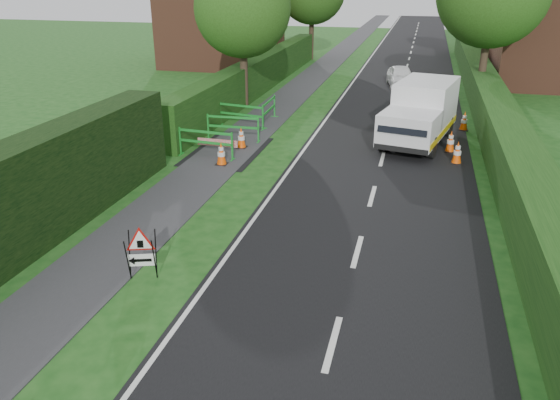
{
  "coord_description": "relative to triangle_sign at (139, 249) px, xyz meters",
  "views": [
    {
      "loc": [
        3.56,
        -6.79,
        6.01
      ],
      "look_at": [
        0.73,
        4.16,
        1.27
      ],
      "focal_mm": 35.0,
      "sensor_mm": 36.0,
      "label": 1
    }
  ],
  "objects": [
    {
      "name": "road_surface",
      "position": [
        4.26,
        32.84,
        -0.7
      ],
      "size": [
        6.0,
        90.0,
        0.02
      ],
      "primitive_type": "cube",
      "color": "black",
      "rests_on": "ground"
    },
    {
      "name": "ped_barrier_0",
      "position": [
        -1.73,
        8.02,
        -0.07
      ],
      "size": [
        2.08,
        0.52,
        1.0
      ],
      "rotation": [
        0.0,
        0.0,
        -0.09
      ],
      "color": "#198A27",
      "rests_on": "ground"
    },
    {
      "name": "hedge_east",
      "position": [
        8.26,
        13.84,
        -0.7
      ],
      "size": [
        1.2,
        50.0,
        1.5
      ],
      "primitive_type": "cube",
      "color": "#14380F",
      "rests_on": "ground"
    },
    {
      "name": "ground",
      "position": [
        1.76,
        -2.16,
        -0.7
      ],
      "size": [
        120.0,
        120.0,
        0.0
      ],
      "primitive_type": "plane",
      "color": "#164714",
      "rests_on": "ground"
    },
    {
      "name": "tree_nw",
      "position": [
        -2.84,
        15.84,
        3.78
      ],
      "size": [
        4.4,
        4.4,
        6.7
      ],
      "color": "#2D2116",
      "rests_on": "ground"
    },
    {
      "name": "house_west",
      "position": [
        -8.24,
        27.84,
        2.19
      ],
      "size": [
        7.5,
        7.4,
        7.88
      ],
      "color": "brown",
      "rests_on": "ground"
    },
    {
      "name": "traffic_cone_2",
      "position": [
        7.17,
        13.99,
        -0.31
      ],
      "size": [
        0.38,
        0.38,
        0.79
      ],
      "color": "black",
      "rests_on": "ground"
    },
    {
      "name": "triangle_sign",
      "position": [
        0.0,
        0.0,
        0.0
      ],
      "size": [
        0.88,
        0.88,
        1.01
      ],
      "rotation": [
        0.0,
        0.0,
        0.33
      ],
      "color": "black",
      "rests_on": "ground"
    },
    {
      "name": "hatchback_car",
      "position": [
        4.15,
        22.78,
        -0.13
      ],
      "size": [
        1.92,
        3.55,
        1.15
      ],
      "primitive_type": "imported",
      "rotation": [
        0.0,
        0.0,
        0.17
      ],
      "color": "white",
      "rests_on": "ground"
    },
    {
      "name": "house_east_b",
      "position": [
        13.76,
        39.84,
        2.19
      ],
      "size": [
        7.5,
        7.4,
        7.88
      ],
      "color": "brown",
      "rests_on": "ground"
    },
    {
      "name": "works_van",
      "position": [
        5.41,
        11.76,
        0.48
      ],
      "size": [
        2.88,
        5.18,
        2.24
      ],
      "rotation": [
        0.0,
        0.0,
        -0.21
      ],
      "color": "silver",
      "rests_on": "ground"
    },
    {
      "name": "redwhite_plank",
      "position": [
        -1.44,
        8.39,
        -0.7
      ],
      "size": [
        1.5,
        0.08,
        0.25
      ],
      "primitive_type": "cube",
      "rotation": [
        0.0,
        0.0,
        -0.03
      ],
      "color": "red",
      "rests_on": "ground"
    },
    {
      "name": "hedge_west_far",
      "position": [
        -3.24,
        19.84,
        -0.7
      ],
      "size": [
        1.0,
        24.0,
        1.8
      ],
      "primitive_type": "cube",
      "color": "#14380F",
      "rests_on": "ground"
    },
    {
      "name": "ped_barrier_3",
      "position": [
        -0.89,
        13.18,
        -0.07
      ],
      "size": [
        0.39,
        2.07,
        1.0
      ],
      "rotation": [
        0.0,
        0.0,
        1.59
      ],
      "color": "#198A27",
      "rests_on": "ground"
    },
    {
      "name": "footpath",
      "position": [
        -1.24,
        32.84,
        -0.7
      ],
      "size": [
        2.0,
        90.0,
        0.02
      ],
      "primitive_type": "cube",
      "color": "#2D2D30",
      "rests_on": "ground"
    },
    {
      "name": "traffic_cone_4",
      "position": [
        -0.89,
        9.39,
        -0.31
      ],
      "size": [
        0.38,
        0.38,
        0.79
      ],
      "color": "black",
      "rests_on": "ground"
    },
    {
      "name": "ped_barrier_2",
      "position": [
        -1.78,
        12.1,
        -0.07
      ],
      "size": [
        2.09,
        0.7,
        1.0
      ],
      "rotation": [
        0.0,
        0.0,
        -0.17
      ],
      "color": "#198A27",
      "rests_on": "ground"
    },
    {
      "name": "traffic_cone_0",
      "position": [
        6.72,
        9.53,
        -0.31
      ],
      "size": [
        0.38,
        0.38,
        0.79
      ],
      "color": "black",
      "rests_on": "ground"
    },
    {
      "name": "ped_barrier_1",
      "position": [
        -1.48,
        10.19,
        -0.07
      ],
      "size": [
        2.07,
        0.42,
        1.0
      ],
      "rotation": [
        0.0,
        0.0,
        0.03
      ],
      "color": "#198A27",
      "rests_on": "ground"
    },
    {
      "name": "traffic_cone_1",
      "position": [
        6.54,
        10.82,
        -0.31
      ],
      "size": [
        0.38,
        0.38,
        0.79
      ],
      "color": "black",
      "rests_on": "ground"
    },
    {
      "name": "traffic_cone_3",
      "position": [
        -0.94,
        7.41,
        -0.31
      ],
      "size": [
        0.38,
        0.38,
        0.79
      ],
      "color": "black",
      "rests_on": "ground"
    }
  ]
}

